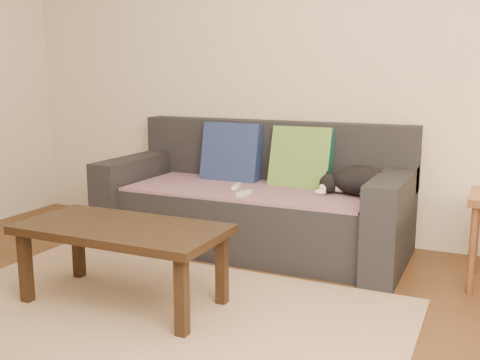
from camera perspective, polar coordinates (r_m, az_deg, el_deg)
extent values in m
plane|color=brown|center=(2.76, -11.86, -15.53)|extent=(4.50, 4.50, 0.00)
cube|color=beige|center=(4.25, 3.99, 11.90)|extent=(4.50, 0.04, 2.60)
cube|color=#232328|center=(3.92, 1.18, -4.09)|extent=(1.70, 0.78, 0.42)
cube|color=#232328|center=(4.19, 3.39, 2.95)|extent=(2.10, 0.18, 0.45)
cube|color=#232328|center=(4.35, -10.36, -1.53)|extent=(0.20, 0.90, 0.60)
cube|color=#232328|center=(3.63, 15.08, -4.18)|extent=(0.20, 0.90, 0.60)
cube|color=#462D54|center=(3.85, 1.07, -0.99)|extent=(1.66, 0.74, 0.02)
cube|color=#101B46|center=(4.16, -0.86, 2.69)|extent=(0.44, 0.20, 0.46)
cube|color=#0B473E|center=(3.96, 6.24, 2.21)|extent=(0.43, 0.22, 0.44)
ellipsoid|color=black|center=(3.70, 12.11, -0.03)|extent=(0.45, 0.40, 0.19)
sphere|color=black|center=(3.71, 9.02, -0.37)|extent=(0.17, 0.17, 0.13)
sphere|color=white|center=(3.68, 8.45, -0.77)|extent=(0.07, 0.07, 0.05)
ellipsoid|color=black|center=(3.55, 13.09, -1.51)|extent=(0.15, 0.10, 0.04)
cube|color=white|center=(3.83, -0.38, -0.68)|extent=(0.07, 0.15, 0.03)
cube|color=white|center=(3.61, 0.40, -1.37)|extent=(0.04, 0.15, 0.03)
cylinder|color=brown|center=(3.37, 22.54, -6.67)|extent=(0.04, 0.04, 0.50)
cylinder|color=brown|center=(3.71, 22.78, -5.14)|extent=(0.04, 0.04, 0.50)
cube|color=tan|center=(2.87, -10.04, -14.29)|extent=(2.50, 1.80, 0.01)
cube|color=black|center=(3.00, -11.92, -4.91)|extent=(1.09, 0.55, 0.04)
cube|color=black|center=(3.23, -20.95, -8.36)|extent=(0.05, 0.05, 0.39)
cube|color=black|center=(2.66, -5.94, -11.82)|extent=(0.05, 0.05, 0.39)
cube|color=black|center=(3.51, -16.10, -6.52)|extent=(0.05, 0.05, 0.39)
cube|color=black|center=(3.00, -1.85, -9.10)|extent=(0.05, 0.05, 0.39)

